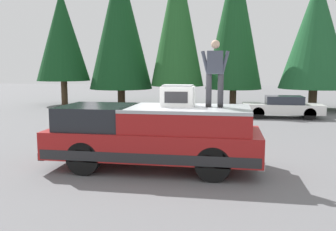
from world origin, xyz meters
The scene contains 10 objects.
ground_plane centered at (0.00, 0.00, 0.00)m, with size 90.00×90.00×0.00m, color slate.
pickup_truck centered at (-0.22, 0.58, 0.87)m, with size 2.01×5.54×1.65m.
compressor_unit centered at (-0.10, -0.04, 1.93)m, with size 0.65×0.84×0.56m.
person_on_truck_bed centered at (-0.06, -0.98, 2.55)m, with size 0.29×0.72×1.69m.
parked_car_white centered at (10.32, -4.18, 0.58)m, with size 1.64×4.10×1.16m.
conifer_left centered at (14.37, -6.59, 4.78)m, with size 4.30×4.30×8.24m.
conifer_center_left centered at (15.50, -1.65, 5.82)m, with size 3.79×3.79×10.45m.
conifer_center_right centered at (15.02, 2.14, 5.86)m, with size 3.59×3.59×10.32m.
conifer_right centered at (15.29, 6.22, 5.66)m, with size 4.41×4.41×10.19m.
conifer_far_right centered at (14.71, 10.29, 4.88)m, with size 3.70×3.70×8.07m.
Camera 1 is at (-9.22, -1.32, 2.65)m, focal length 38.02 mm.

